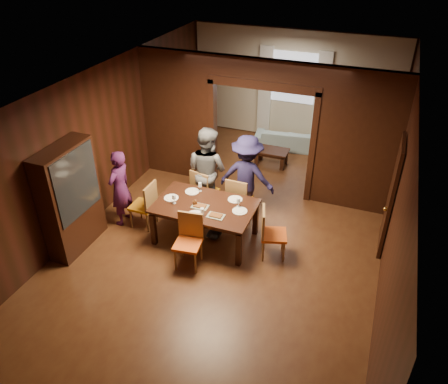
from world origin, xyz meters
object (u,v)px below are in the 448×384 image
at_px(chair_near, 188,243).
at_px(hutch, 70,199).
at_px(person_purple, 120,188).
at_px(chair_far_r, 240,198).
at_px(person_navy, 247,176).
at_px(chair_far_l, 205,190).
at_px(chair_left, 143,204).
at_px(sofa, 288,139).
at_px(chair_right, 274,233).
at_px(dining_table, 205,222).
at_px(coffee_table, 271,157).
at_px(person_grey, 207,170).

distance_m(chair_near, hutch, 2.21).
relative_size(person_purple, chair_far_r, 1.60).
relative_size(person_navy, chair_far_l, 1.77).
bearing_deg(person_navy, chair_left, 32.30).
bearing_deg(sofa, person_navy, 81.57).
distance_m(chair_left, hutch, 1.37).
bearing_deg(chair_right, dining_table, 72.41).
height_order(person_navy, chair_near, person_navy).
height_order(chair_left, hutch, hutch).
xyz_separation_m(chair_far_r, hutch, (-2.50, -1.85, 0.52)).
xyz_separation_m(person_navy, chair_far_l, (-0.81, -0.20, -0.37)).
bearing_deg(hutch, chair_far_l, 47.24).
relative_size(person_purple, sofa, 0.91).
relative_size(person_navy, chair_near, 1.77).
height_order(sofa, chair_near, chair_near).
bearing_deg(person_purple, sofa, 157.98).
relative_size(dining_table, coffee_table, 2.27).
distance_m(chair_left, chair_far_r, 1.89).
xyz_separation_m(sofa, hutch, (-2.63, -5.35, 0.75)).
bearing_deg(chair_near, coffee_table, 78.02).
bearing_deg(sofa, chair_right, 93.35).
bearing_deg(person_grey, dining_table, 128.32).
relative_size(dining_table, chair_near, 1.87).
bearing_deg(dining_table, chair_near, -88.98).
bearing_deg(person_purple, person_grey, 131.28).
height_order(chair_left, chair_far_l, same).
height_order(chair_right, chair_far_l, same).
distance_m(person_grey, chair_left, 1.43).
bearing_deg(chair_far_l, sofa, -91.30).
distance_m(dining_table, hutch, 2.43).
height_order(chair_left, chair_right, same).
bearing_deg(sofa, hutch, 56.65).
height_order(sofa, chair_left, chair_left).
height_order(chair_far_l, chair_near, same).
relative_size(person_navy, chair_right, 1.77).
bearing_deg(coffee_table, chair_far_r, -89.56).
relative_size(dining_table, chair_right, 1.87).
bearing_deg(person_purple, coffee_table, 152.89).
relative_size(chair_far_l, chair_near, 1.00).
bearing_deg(sofa, chair_far_l, 68.56).
xyz_separation_m(person_grey, chair_left, (-0.94, -0.99, -0.43)).
distance_m(person_purple, person_navy, 2.47).
distance_m(sofa, dining_table, 4.38).
height_order(dining_table, chair_right, chair_right).
distance_m(person_grey, chair_right, 1.97).
distance_m(person_purple, chair_right, 3.07).
relative_size(dining_table, chair_far_r, 1.87).
xyz_separation_m(chair_left, chair_far_l, (0.92, 0.93, 0.00)).
bearing_deg(dining_table, person_grey, 110.26).
relative_size(chair_right, chair_far_r, 1.00).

